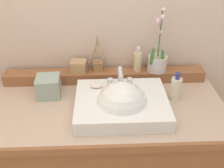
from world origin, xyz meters
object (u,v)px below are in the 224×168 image
object	(u,v)px
sink_basin	(122,105)
trinket_box	(79,66)
potted_plant	(157,59)
soap_dispenser	(138,61)
lotion_bottle	(176,88)
soap_bar	(96,86)
tissue_box	(49,86)
reed_diffuser	(98,65)

from	to	relation	value
sink_basin	trinket_box	size ratio (longest dim) A/B	5.17
potted_plant	soap_dispenser	world-z (taller)	potted_plant
lotion_bottle	sink_basin	bearing A→B (deg)	-161.18
trinket_box	lotion_bottle	bearing A→B (deg)	-12.04
soap_bar	potted_plant	bearing A→B (deg)	27.78
soap_bar	lotion_bottle	xyz separation A→B (m)	(0.45, -0.01, -0.02)
trinket_box	soap_dispenser	bearing A→B (deg)	8.79
soap_bar	sink_basin	bearing A→B (deg)	-41.79
soap_bar	tissue_box	bearing A→B (deg)	169.54
lotion_bottle	reed_diffuser	bearing A→B (deg)	152.11
sink_basin	tissue_box	distance (m)	0.44
sink_basin	soap_bar	xyz separation A→B (m)	(-0.13, 0.12, 0.05)
soap_dispenser	tissue_box	bearing A→B (deg)	-164.29
potted_plant	tissue_box	distance (m)	0.67
soap_bar	lotion_bottle	distance (m)	0.45
soap_dispenser	sink_basin	bearing A→B (deg)	-110.65
soap_bar	reed_diffuser	distance (m)	0.22
sink_basin	trinket_box	bearing A→B (deg)	127.10
potted_plant	reed_diffuser	world-z (taller)	potted_plant
soap_bar	soap_dispenser	xyz separation A→B (m)	(0.25, 0.20, 0.04)
lotion_bottle	tissue_box	xyz separation A→B (m)	(-0.72, 0.06, -0.01)
sink_basin	potted_plant	distance (m)	0.41
sink_basin	trinket_box	xyz separation A→B (m)	(-0.24, 0.32, 0.07)
sink_basin	reed_diffuser	xyz separation A→B (m)	(-0.12, 0.34, 0.07)
soap_dispenser	reed_diffuser	distance (m)	0.25
soap_dispenser	reed_diffuser	bearing A→B (deg)	175.67
reed_diffuser	soap_bar	bearing A→B (deg)	-92.76
potted_plant	tissue_box	bearing A→B (deg)	-167.27
soap_dispenser	lotion_bottle	distance (m)	0.29
soap_bar	reed_diffuser	world-z (taller)	reed_diffuser
potted_plant	lotion_bottle	distance (m)	0.23
reed_diffuser	tissue_box	xyz separation A→B (m)	(-0.28, -0.17, -0.04)
sink_basin	lotion_bottle	distance (m)	0.33
potted_plant	trinket_box	bearing A→B (deg)	179.60
potted_plant	soap_dispenser	bearing A→B (deg)	179.07
reed_diffuser	potted_plant	bearing A→B (deg)	-3.21
reed_diffuser	sink_basin	bearing A→B (deg)	-69.95
soap_dispenser	trinket_box	distance (m)	0.36
sink_basin	potted_plant	size ratio (longest dim) A/B	1.25
soap_bar	potted_plant	size ratio (longest dim) A/B	0.18
potted_plant	reed_diffuser	xyz separation A→B (m)	(-0.36, 0.02, -0.04)
sink_basin	reed_diffuser	world-z (taller)	reed_diffuser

